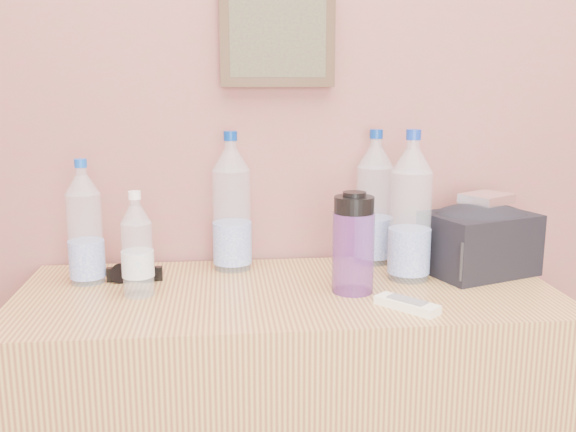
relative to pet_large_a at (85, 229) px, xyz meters
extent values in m
plane|color=#A34F53|center=(0.61, 0.18, 0.41)|extent=(4.00, 0.00, 4.00)
cylinder|color=silver|center=(0.00, 0.00, 0.00)|extent=(0.08, 0.08, 0.27)
cylinder|color=blue|center=(0.00, 0.00, 0.16)|extent=(0.03, 0.03, 0.02)
cylinder|color=silver|center=(0.36, 0.08, 0.02)|extent=(0.10, 0.10, 0.32)
cylinder|color=navy|center=(0.36, 0.08, 0.22)|extent=(0.04, 0.04, 0.02)
cylinder|color=#C7E8FF|center=(0.75, 0.11, 0.02)|extent=(0.10, 0.10, 0.32)
cylinder|color=navy|center=(0.75, 0.11, 0.22)|extent=(0.04, 0.04, 0.02)
cylinder|color=white|center=(0.80, -0.05, 0.03)|extent=(0.10, 0.10, 0.33)
cylinder|color=#1134A7|center=(0.80, -0.05, 0.23)|extent=(0.04, 0.04, 0.02)
cylinder|color=silver|center=(0.14, -0.11, -0.03)|extent=(0.07, 0.07, 0.21)
cylinder|color=white|center=(0.14, -0.11, 0.10)|extent=(0.03, 0.03, 0.02)
cylinder|color=#642F88|center=(0.64, -0.14, -0.04)|extent=(0.10, 0.10, 0.19)
cylinder|color=black|center=(0.64, -0.14, 0.08)|extent=(0.09, 0.09, 0.05)
cube|color=silver|center=(0.73, -0.27, -0.13)|extent=(0.13, 0.14, 0.02)
cube|color=silver|center=(1.02, 0.01, 0.05)|extent=(0.15, 0.14, 0.02)
camera|label=1|loc=(0.34, -1.57, 0.35)|focal=40.00mm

